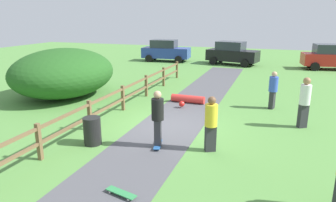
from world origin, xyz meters
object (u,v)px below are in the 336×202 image
trash_bin (92,131)px  parked_car_blue (166,51)px  skater_riding (158,116)px  bystander_white (305,100)px  bush_large (63,73)px  skater_fallen (187,99)px  parked_car_black (232,53)px  skateboard_loose (121,193)px  bystander_blue (273,88)px  parked_car_red (331,57)px  bystander_yellow (211,121)px

trash_bin → parked_car_blue: bearing=102.6°
skater_riding → parked_car_blue: parked_car_blue is taller
trash_bin → parked_car_blue: parked_car_blue is taller
bystander_white → parked_car_blue: parked_car_blue is taller
bush_large → skater_fallen: bush_large is taller
skater_fallen → parked_car_black: bearing=89.0°
skater_fallen → bystander_white: (4.90, -1.72, 0.85)m
parked_car_black → skateboard_loose: bearing=-88.7°
skater_fallen → skateboard_loose: bearing=-85.0°
trash_bin → skateboard_loose: (2.27, -2.39, -0.36)m
bystander_blue → parked_car_blue: parked_car_blue is taller
parked_car_red → skateboard_loose: bearing=-108.6°
skater_riding → skater_fallen: 5.26m
trash_bin → bystander_blue: bystander_blue is taller
bystander_white → parked_car_red: size_ratio=0.43×
skater_fallen → parked_car_black: parked_car_black is taller
skater_riding → bystander_white: bystander_white is taller
parked_car_black → trash_bin: bearing=-95.5°
bystander_yellow → parked_car_blue: 19.36m
skater_riding → parked_car_blue: 19.02m
skater_fallen → parked_car_blue: (-5.70, 12.81, 0.76)m
parked_car_blue → bystander_white: bearing=-53.9°
skater_fallen → parked_car_black: size_ratio=0.36×
bush_large → bystander_blue: size_ratio=3.39×
trash_bin → skater_riding: bearing=12.6°
trash_bin → bystander_white: (6.46, 3.91, 0.60)m
parked_car_red → bush_large: bearing=-136.0°
trash_bin → skateboard_loose: trash_bin is taller
skateboard_loose → parked_car_blue: 21.81m
bush_large → skater_fallen: 6.45m
skater_riding → bystander_white: bearing=38.1°
skateboard_loose → parked_car_red: bearing=71.4°
skater_riding → bystander_blue: skater_riding is taller
bystander_yellow → parked_car_red: parked_car_red is taller
trash_bin → skateboard_loose: 3.31m
parked_car_black → skater_riding: bearing=-89.1°
skater_riding → bystander_blue: bearing=59.8°
bystander_blue → parked_car_blue: (-9.48, 12.36, 0.04)m
skater_riding → parked_car_black: parked_car_black is taller
bush_large → trash_bin: (4.77, -4.89, -0.77)m
trash_bin → bystander_yellow: 3.79m
bystander_white → bystander_yellow: bearing=-131.3°
skater_riding → bystander_white: (4.39, 3.45, 0.02)m
bush_large → skateboard_loose: bearing=-46.0°
bush_large → bystander_blue: (10.10, 1.20, -0.30)m
skater_fallen → bystander_blue: bearing=6.8°
bystander_white → parked_car_red: parked_car_red is taller
parked_car_red → parked_car_blue: bearing=180.0°
parked_car_black → parked_car_blue: bearing=-179.9°
bystander_blue → skater_fallen: bearing=-173.2°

